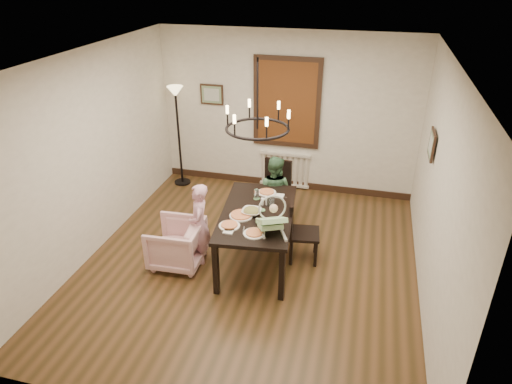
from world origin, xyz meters
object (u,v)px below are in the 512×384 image
at_px(elderly_woman, 200,230).
at_px(baby_bouncer, 271,219).
at_px(chair_right, 304,230).
at_px(armchair, 176,244).
at_px(chair_far, 274,193).
at_px(drinking_glass, 272,203).
at_px(floor_lamp, 179,138).
at_px(seated_man, 274,198).
at_px(dining_table, 257,217).

xyz_separation_m(elderly_woman, baby_bouncer, (1.05, -0.23, 0.46)).
xyz_separation_m(chair_right, elderly_woman, (-1.39, -0.38, 0.02)).
bearing_deg(armchair, elderly_woman, 115.98).
bearing_deg(baby_bouncer, armchair, 151.88).
bearing_deg(chair_far, chair_right, -47.71).
relative_size(chair_far, armchair, 1.43).
bearing_deg(baby_bouncer, drinking_glass, 76.88).
relative_size(chair_right, elderly_woman, 0.97).
height_order(drinking_glass, floor_lamp, floor_lamp).
relative_size(elderly_woman, seated_man, 0.99).
distance_m(elderly_woman, drinking_glass, 1.06).
bearing_deg(seated_man, elderly_woman, 66.87).
distance_m(seated_man, floor_lamp, 2.31).
bearing_deg(chair_far, elderly_woman, -112.47).
relative_size(dining_table, baby_bouncer, 3.53).
xyz_separation_m(baby_bouncer, drinking_glass, (-0.12, 0.58, -0.09)).
bearing_deg(elderly_woman, seated_man, 128.34).
height_order(elderly_woman, seated_man, seated_man).
bearing_deg(dining_table, armchair, -168.21).
distance_m(chair_right, armchair, 1.77).
distance_m(armchair, drinking_glass, 1.42).
relative_size(dining_table, seated_man, 1.80).
bearing_deg(armchair, chair_far, 141.87).
relative_size(dining_table, chair_right, 1.88).
bearing_deg(seated_man, chair_right, 138.97).
xyz_separation_m(drinking_glass, floor_lamp, (-2.14, 1.88, 0.04)).
bearing_deg(chair_far, floor_lamp, 162.15).
bearing_deg(floor_lamp, baby_bouncer, -47.41).
bearing_deg(seated_man, dining_table, 99.93).
relative_size(baby_bouncer, floor_lamp, 0.28).
bearing_deg(armchair, seated_man, 137.97).
height_order(chair_far, chair_right, chair_far).
distance_m(chair_far, elderly_woman, 1.50).
xyz_separation_m(dining_table, chair_right, (0.62, 0.20, -0.23)).
distance_m(baby_bouncer, drinking_glass, 0.60).
height_order(dining_table, seated_man, seated_man).
relative_size(chair_right, floor_lamp, 0.52).
bearing_deg(seated_man, drinking_glass, 110.98).
bearing_deg(chair_right, chair_far, 26.72).
bearing_deg(dining_table, floor_lamp, 127.86).
distance_m(elderly_woman, floor_lamp, 2.57).
xyz_separation_m(seated_man, baby_bouncer, (0.26, -1.39, 0.46)).
relative_size(chair_right, drinking_glass, 6.57).
height_order(dining_table, drinking_glass, drinking_glass).
distance_m(seated_man, drinking_glass, 0.90).
xyz_separation_m(armchair, drinking_glass, (1.22, 0.50, 0.54)).
distance_m(dining_table, elderly_woman, 0.82).
xyz_separation_m(chair_right, baby_bouncer, (-0.34, -0.61, 0.48)).
height_order(chair_far, drinking_glass, chair_far).
xyz_separation_m(dining_table, floor_lamp, (-1.98, 2.04, 0.20)).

